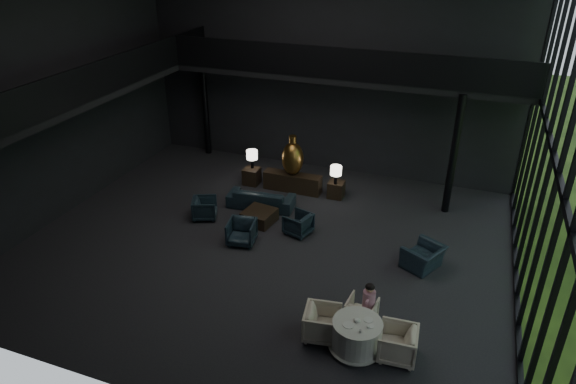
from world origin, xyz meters
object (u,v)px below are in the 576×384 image
(lounge_armchair_south, at_px, (242,230))
(dining_chair_west, at_px, (323,321))
(console, at_px, (292,182))
(lounge_armchair_west, at_px, (205,207))
(window_armchair, at_px, (424,254))
(dining_chair_east, at_px, (398,341))
(side_table_right, at_px, (336,189))
(child, at_px, (369,295))
(side_table_left, at_px, (252,176))
(dining_chair_north, at_px, (361,311))
(bronze_urn, at_px, (293,158))
(table_lamp_left, at_px, (252,155))
(sofa, at_px, (261,194))
(coffee_table, at_px, (259,216))
(lounge_armchair_east, at_px, (298,223))
(table_lamp_right, at_px, (336,171))
(dining_table, at_px, (357,337))

(lounge_armchair_south, distance_m, dining_chair_west, 4.53)
(console, relative_size, lounge_armchair_west, 2.70)
(window_armchair, xyz_separation_m, dining_chair_east, (-0.10, -3.63, 0.01))
(side_table_right, xyz_separation_m, child, (2.43, -5.93, 0.48))
(side_table_left, relative_size, child, 0.94)
(dining_chair_north, bearing_deg, side_table_right, -63.45)
(bronze_urn, height_order, dining_chair_west, bronze_urn)
(table_lamp_left, bearing_deg, dining_chair_west, -55.10)
(console, xyz_separation_m, child, (4.03, -5.85, 0.44))
(sofa, distance_m, dining_chair_north, 6.31)
(sofa, xyz_separation_m, coffee_table, (0.35, -0.97, -0.26))
(lounge_armchair_east, bearing_deg, bronze_urn, -140.57)
(bronze_urn, distance_m, sofa, 1.80)
(lounge_armchair_east, height_order, window_armchair, window_armchair)
(window_armchair, bearing_deg, dining_chair_west, 0.16)
(table_lamp_left, bearing_deg, sofa, -57.59)
(table_lamp_right, height_order, sofa, table_lamp_right)
(child, bearing_deg, dining_chair_west, 45.49)
(table_lamp_left, relative_size, table_lamp_right, 1.03)
(side_table_right, xyz_separation_m, lounge_armchair_south, (-1.85, -3.84, 0.14))
(table_lamp_right, xyz_separation_m, sofa, (-2.19, -1.42, -0.59))
(lounge_armchair_west, height_order, lounge_armchair_east, lounge_armchair_west)
(lounge_armchair_west, height_order, child, child)
(coffee_table, xyz_separation_m, dining_table, (4.23, -4.38, 0.12))
(table_lamp_left, bearing_deg, lounge_armchair_east, -45.23)
(bronze_urn, bearing_deg, dining_table, -59.74)
(bronze_urn, relative_size, table_lamp_left, 2.10)
(bronze_urn, height_order, lounge_armchair_west, bronze_urn)
(table_lamp_right, relative_size, dining_chair_east, 0.74)
(lounge_armchair_east, bearing_deg, dining_chair_west, 42.57)
(side_table_right, xyz_separation_m, dining_chair_east, (3.28, -6.85, 0.16))
(bronze_urn, bearing_deg, child, -55.45)
(dining_table, bearing_deg, window_armchair, 74.96)
(lounge_armchair_west, distance_m, child, 6.77)
(lounge_armchair_south, distance_m, coffee_table, 1.32)
(table_lamp_left, xyz_separation_m, side_table_right, (3.20, -0.03, -0.80))
(side_table_left, relative_size, dining_chair_west, 0.67)
(console, relative_size, dining_chair_west, 2.32)
(bronze_urn, relative_size, child, 2.23)
(lounge_armchair_east, bearing_deg, table_lamp_left, -119.07)
(lounge_armchair_east, bearing_deg, dining_chair_east, 58.41)
(console, xyz_separation_m, table_lamp_left, (-1.60, 0.10, 0.76))
(window_armchair, relative_size, dining_table, 0.80)
(window_armchair, distance_m, dining_chair_north, 2.99)
(lounge_armchair_south, distance_m, window_armchair, 5.27)
(console, bearing_deg, window_armchair, -32.28)
(lounge_armchair_south, bearing_deg, dining_chair_west, -50.32)
(lounge_armchair_east, height_order, dining_chair_east, dining_chair_east)
(console, bearing_deg, lounge_armchair_south, -93.79)
(table_lamp_left, xyz_separation_m, sofa, (1.01, -1.60, -0.63))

